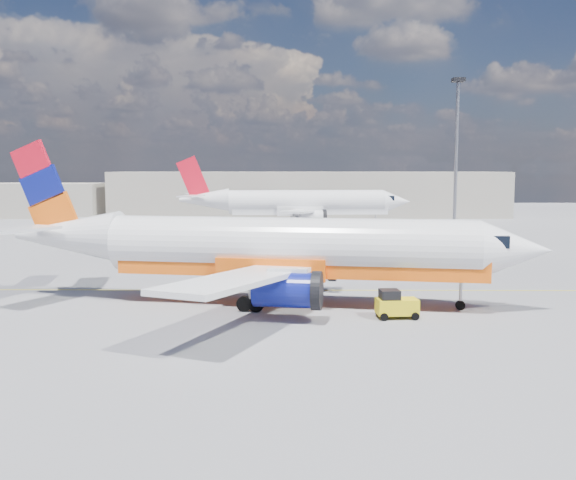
{
  "coord_description": "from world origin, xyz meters",
  "views": [
    {
      "loc": [
        2.19,
        -41.79,
        8.59
      ],
      "look_at": [
        1.84,
        3.79,
        3.5
      ],
      "focal_mm": 40.0,
      "sensor_mm": 36.0,
      "label": 1
    }
  ],
  "objects_px": {
    "main_jet": "(274,249)",
    "second_jet": "(299,203)",
    "gse_tug": "(396,305)",
    "traffic_cone": "(238,289)"
  },
  "relations": [
    {
      "from": "main_jet",
      "to": "traffic_cone",
      "type": "bearing_deg",
      "value": 135.98
    },
    {
      "from": "second_jet",
      "to": "gse_tug",
      "type": "height_order",
      "value": "second_jet"
    },
    {
      "from": "main_jet",
      "to": "gse_tug",
      "type": "height_order",
      "value": "main_jet"
    },
    {
      "from": "main_jet",
      "to": "traffic_cone",
      "type": "relative_size",
      "value": 60.85
    },
    {
      "from": "main_jet",
      "to": "gse_tug",
      "type": "xyz_separation_m",
      "value": [
        7.12,
        -3.94,
        -2.74
      ]
    },
    {
      "from": "second_jet",
      "to": "main_jet",
      "type": "bearing_deg",
      "value": -95.85
    },
    {
      "from": "main_jet",
      "to": "second_jet",
      "type": "bearing_deg",
      "value": 96.71
    },
    {
      "from": "second_jet",
      "to": "traffic_cone",
      "type": "bearing_deg",
      "value": -98.95
    },
    {
      "from": "main_jet",
      "to": "gse_tug",
      "type": "distance_m",
      "value": 8.58
    },
    {
      "from": "second_jet",
      "to": "gse_tug",
      "type": "relative_size",
      "value": 14.01
    }
  ]
}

